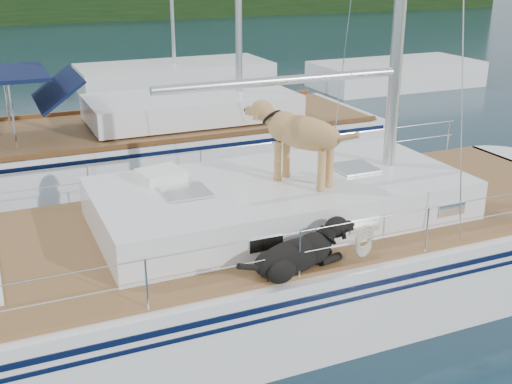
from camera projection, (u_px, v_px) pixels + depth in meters
name	position (u px, v px, depth m)	size (l,w,h in m)	color
ground	(230.00, 304.00, 9.35)	(120.00, 120.00, 0.00)	black
shore_bank	(10.00, 14.00, 48.89)	(92.00, 1.00, 1.20)	#595147
main_sailboat	(236.00, 261.00, 9.15)	(12.00, 3.87, 14.01)	white
neighbor_sailboat	(149.00, 145.00, 14.92)	(11.00, 3.50, 13.30)	white
bg_boat_center	(175.00, 77.00, 24.46)	(7.20, 3.00, 11.65)	white
bg_boat_east	(396.00, 74.00, 24.87)	(6.40, 3.00, 11.65)	white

